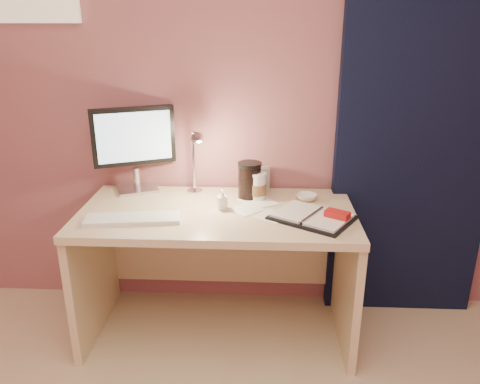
{
  "coord_description": "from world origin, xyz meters",
  "views": [
    {
      "loc": [
        0.23,
        -0.81,
        1.64
      ],
      "look_at": [
        0.12,
        1.33,
        0.85
      ],
      "focal_mm": 35.0,
      "sensor_mm": 36.0,
      "label": 1
    }
  ],
  "objects_px": {
    "planner": "(314,217)",
    "dark_jar": "(250,182)",
    "monitor": "(134,142)",
    "desk_lamp": "(185,156)",
    "keyboard": "(133,219)",
    "desk": "(219,244)",
    "lotion_bottle": "(222,199)",
    "coffee_cup": "(258,187)",
    "bowl": "(307,197)",
    "product_box": "(262,179)"
  },
  "relations": [
    {
      "from": "planner",
      "to": "product_box",
      "type": "xyz_separation_m",
      "value": [
        -0.26,
        0.41,
        0.05
      ]
    },
    {
      "from": "bowl",
      "to": "product_box",
      "type": "bearing_deg",
      "value": 148.79
    },
    {
      "from": "lotion_bottle",
      "to": "dark_jar",
      "type": "xyz_separation_m",
      "value": [
        0.13,
        0.17,
        0.04
      ]
    },
    {
      "from": "coffee_cup",
      "to": "bowl",
      "type": "bearing_deg",
      "value": -1.13
    },
    {
      "from": "lotion_bottle",
      "to": "product_box",
      "type": "distance_m",
      "value": 0.36
    },
    {
      "from": "dark_jar",
      "to": "desk_lamp",
      "type": "distance_m",
      "value": 0.37
    },
    {
      "from": "monitor",
      "to": "dark_jar",
      "type": "distance_m",
      "value": 0.67
    },
    {
      "from": "lotion_bottle",
      "to": "product_box",
      "type": "xyz_separation_m",
      "value": [
        0.2,
        0.29,
        0.01
      ]
    },
    {
      "from": "dark_jar",
      "to": "planner",
      "type": "bearing_deg",
      "value": -41.71
    },
    {
      "from": "bowl",
      "to": "product_box",
      "type": "relative_size",
      "value": 0.82
    },
    {
      "from": "desk",
      "to": "coffee_cup",
      "type": "height_order",
      "value": "coffee_cup"
    },
    {
      "from": "coffee_cup",
      "to": "lotion_bottle",
      "type": "relative_size",
      "value": 1.44
    },
    {
      "from": "keyboard",
      "to": "coffee_cup",
      "type": "xyz_separation_m",
      "value": [
        0.6,
        0.32,
        0.06
      ]
    },
    {
      "from": "monitor",
      "to": "lotion_bottle",
      "type": "xyz_separation_m",
      "value": [
        0.5,
        -0.25,
        -0.23
      ]
    },
    {
      "from": "desk",
      "to": "bowl",
      "type": "height_order",
      "value": "bowl"
    },
    {
      "from": "lotion_bottle",
      "to": "product_box",
      "type": "bearing_deg",
      "value": 55.7
    },
    {
      "from": "coffee_cup",
      "to": "bowl",
      "type": "distance_m",
      "value": 0.27
    },
    {
      "from": "desk",
      "to": "desk_lamp",
      "type": "height_order",
      "value": "desk_lamp"
    },
    {
      "from": "monitor",
      "to": "coffee_cup",
      "type": "height_order",
      "value": "monitor"
    },
    {
      "from": "keyboard",
      "to": "planner",
      "type": "distance_m",
      "value": 0.88
    },
    {
      "from": "monitor",
      "to": "dark_jar",
      "type": "relative_size",
      "value": 2.71
    },
    {
      "from": "coffee_cup",
      "to": "desk_lamp",
      "type": "distance_m",
      "value": 0.42
    },
    {
      "from": "monitor",
      "to": "keyboard",
      "type": "bearing_deg",
      "value": -101.24
    },
    {
      "from": "coffee_cup",
      "to": "product_box",
      "type": "distance_m",
      "value": 0.14
    },
    {
      "from": "desk",
      "to": "desk_lamp",
      "type": "bearing_deg",
      "value": 153.68
    },
    {
      "from": "coffee_cup",
      "to": "monitor",
      "type": "bearing_deg",
      "value": 171.97
    },
    {
      "from": "desk",
      "to": "lotion_bottle",
      "type": "distance_m",
      "value": 0.28
    },
    {
      "from": "coffee_cup",
      "to": "desk_lamp",
      "type": "xyz_separation_m",
      "value": [
        -0.38,
        -0.01,
        0.17
      ]
    },
    {
      "from": "keyboard",
      "to": "lotion_bottle",
      "type": "relative_size",
      "value": 4.4
    },
    {
      "from": "desk",
      "to": "keyboard",
      "type": "height_order",
      "value": "keyboard"
    },
    {
      "from": "monitor",
      "to": "dark_jar",
      "type": "xyz_separation_m",
      "value": [
        0.64,
        -0.07,
        -0.2
      ]
    },
    {
      "from": "coffee_cup",
      "to": "lotion_bottle",
      "type": "height_order",
      "value": "coffee_cup"
    },
    {
      "from": "product_box",
      "to": "desk_lamp",
      "type": "bearing_deg",
      "value": -160.85
    },
    {
      "from": "planner",
      "to": "bowl",
      "type": "xyz_separation_m",
      "value": [
        -0.01,
        0.26,
        0.0
      ]
    },
    {
      "from": "monitor",
      "to": "planner",
      "type": "height_order",
      "value": "monitor"
    },
    {
      "from": "lotion_bottle",
      "to": "desk_lamp",
      "type": "relative_size",
      "value": 0.27
    },
    {
      "from": "desk_lamp",
      "to": "keyboard",
      "type": "bearing_deg",
      "value": -144.09
    },
    {
      "from": "desk_lamp",
      "to": "desk",
      "type": "bearing_deg",
      "value": -45.82
    },
    {
      "from": "planner",
      "to": "desk_lamp",
      "type": "height_order",
      "value": "desk_lamp"
    },
    {
      "from": "desk",
      "to": "dark_jar",
      "type": "relative_size",
      "value": 7.96
    },
    {
      "from": "keyboard",
      "to": "dark_jar",
      "type": "relative_size",
      "value": 2.59
    },
    {
      "from": "monitor",
      "to": "desk_lamp",
      "type": "relative_size",
      "value": 1.26
    },
    {
      "from": "desk",
      "to": "monitor",
      "type": "xyz_separation_m",
      "value": [
        -0.48,
        0.19,
        0.51
      ]
    },
    {
      "from": "bowl",
      "to": "lotion_bottle",
      "type": "xyz_separation_m",
      "value": [
        -0.44,
        -0.15,
        0.03
      ]
    },
    {
      "from": "desk",
      "to": "dark_jar",
      "type": "height_order",
      "value": "dark_jar"
    },
    {
      "from": "desk",
      "to": "product_box",
      "type": "bearing_deg",
      "value": 46.93
    },
    {
      "from": "planner",
      "to": "dark_jar",
      "type": "relative_size",
      "value": 2.59
    },
    {
      "from": "planner",
      "to": "dark_jar",
      "type": "height_order",
      "value": "dark_jar"
    },
    {
      "from": "planner",
      "to": "lotion_bottle",
      "type": "relative_size",
      "value": 4.41
    },
    {
      "from": "desk",
      "to": "product_box",
      "type": "xyz_separation_m",
      "value": [
        0.23,
        0.24,
        0.29
      ]
    }
  ]
}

